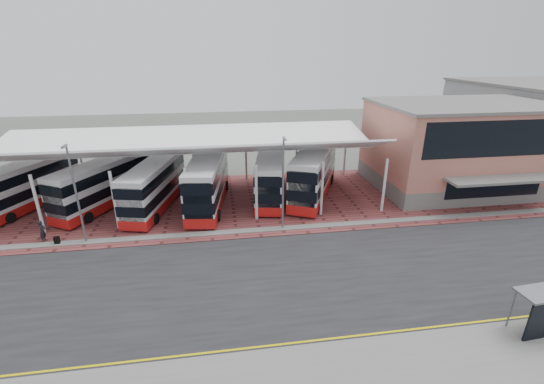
% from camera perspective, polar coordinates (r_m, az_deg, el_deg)
% --- Properties ---
extents(ground, '(140.00, 140.00, 0.00)m').
position_cam_1_polar(ground, '(25.92, -0.30, -12.43)').
color(ground, '#4C5049').
extents(road, '(120.00, 14.00, 0.02)m').
position_cam_1_polar(road, '(25.10, 0.04, -13.68)').
color(road, black).
rests_on(road, ground).
extents(forecourt, '(72.00, 16.00, 0.06)m').
position_cam_1_polar(forecourt, '(37.54, -0.13, -1.09)').
color(forecourt, brown).
rests_on(forecourt, ground).
extents(sidewalk, '(120.00, 4.00, 0.14)m').
position_cam_1_polar(sidewalk, '(19.18, 4.05, -27.27)').
color(sidewalk, '#626260').
rests_on(sidewalk, ground).
extents(north_kerb, '(120.00, 0.80, 0.14)m').
position_cam_1_polar(north_kerb, '(31.18, -1.94, -6.00)').
color(north_kerb, '#626260').
rests_on(north_kerb, ground).
extents(yellow_line_near, '(120.00, 0.12, 0.01)m').
position_cam_1_polar(yellow_line_near, '(20.55, 2.76, -23.22)').
color(yellow_line_near, '#DEC900').
rests_on(yellow_line_near, road).
extents(yellow_line_far, '(120.00, 0.12, 0.01)m').
position_cam_1_polar(yellow_line_far, '(20.76, 2.58, -22.65)').
color(yellow_line_far, '#DEC900').
rests_on(yellow_line_far, road).
extents(canopy, '(37.00, 11.63, 7.07)m').
position_cam_1_polar(canopy, '(36.38, -13.02, 7.18)').
color(canopy, silver).
rests_on(canopy, ground).
extents(terminal, '(18.40, 14.40, 9.25)m').
position_cam_1_polar(terminal, '(44.88, 27.44, 6.49)').
color(terminal, '#64615F').
rests_on(terminal, ground).
extents(lamp_west, '(0.16, 0.90, 8.07)m').
position_cam_1_polar(lamp_west, '(31.32, -28.42, -0.02)').
color(lamp_west, slate).
rests_on(lamp_west, ground).
extents(lamp_east, '(0.16, 0.90, 8.07)m').
position_cam_1_polar(lamp_east, '(29.78, 1.76, 1.66)').
color(lamp_east, slate).
rests_on(lamp_east, ground).
extents(bus_0, '(6.57, 10.78, 4.41)m').
position_cam_1_polar(bus_0, '(42.05, -33.96, 0.85)').
color(bus_0, silver).
rests_on(bus_0, forecourt).
extents(bus_1, '(7.49, 10.80, 4.51)m').
position_cam_1_polar(bus_1, '(38.58, -24.99, 1.06)').
color(bus_1, silver).
rests_on(bus_1, forecourt).
extents(bus_2, '(4.89, 11.13, 4.47)m').
position_cam_1_polar(bus_2, '(36.44, -17.92, 0.90)').
color(bus_2, silver).
rests_on(bus_2, forecourt).
extents(bus_3, '(4.21, 12.01, 4.85)m').
position_cam_1_polar(bus_3, '(35.88, -10.01, 1.65)').
color(bus_3, silver).
rests_on(bus_3, forecourt).
extents(bus_4, '(4.41, 11.23, 4.51)m').
position_cam_1_polar(bus_4, '(37.37, -0.34, 2.53)').
color(bus_4, silver).
rests_on(bus_4, forecourt).
extents(bus_5, '(7.68, 12.14, 4.99)m').
position_cam_1_polar(bus_5, '(37.88, 6.60, 3.03)').
color(bus_5, silver).
rests_on(bus_5, forecourt).
extents(pedestrian, '(0.48, 0.69, 1.83)m').
position_cam_1_polar(pedestrian, '(34.33, -32.33, -5.21)').
color(pedestrian, black).
rests_on(pedestrian, forecourt).
extents(suitcase, '(0.38, 0.27, 0.66)m').
position_cam_1_polar(suitcase, '(33.56, -30.66, -6.55)').
color(suitcase, black).
rests_on(suitcase, forecourt).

